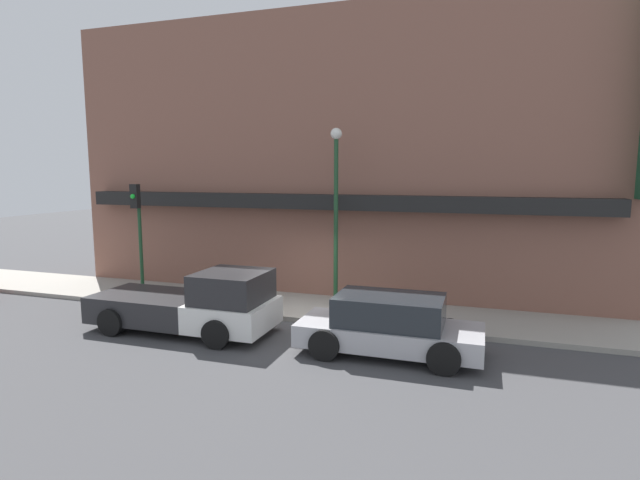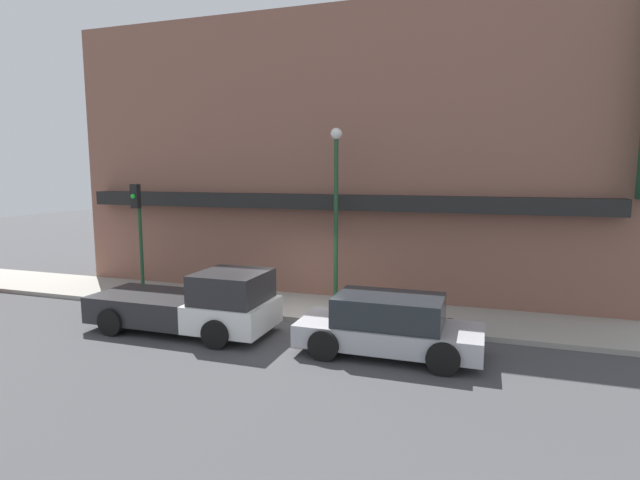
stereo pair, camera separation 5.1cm
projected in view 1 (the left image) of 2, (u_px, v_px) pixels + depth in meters
ground_plane at (293, 322)px, 14.86m from camera, size 80.00×80.00×0.00m
sidewalk at (310, 307)px, 16.21m from camera, size 36.00×2.89×0.15m
building at (336, 158)px, 18.29m from camera, size 19.80×3.80×10.65m
pickup_truck at (195, 304)px, 13.86m from camera, size 5.23×2.24×1.78m
parked_car at (389, 325)px, 12.18m from camera, size 4.45×2.02×1.47m
fire_hydrant at (259, 299)px, 15.72m from camera, size 0.19×0.19×0.68m
street_lamp at (336, 197)px, 15.76m from camera, size 0.36×0.36×5.66m
traffic_light at (138, 221)px, 16.78m from camera, size 0.28×0.42×3.89m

